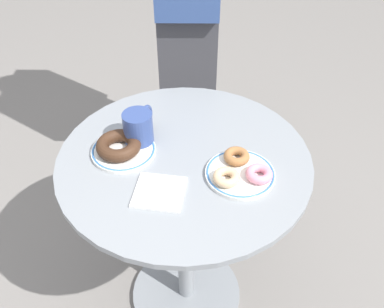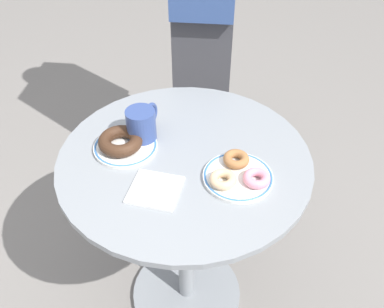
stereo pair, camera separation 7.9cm
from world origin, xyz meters
name	(u,v)px [view 2 (the right image)]	position (x,y,z in m)	size (l,w,h in m)	color
ground_plane	(187,295)	(0.00, 0.00, -0.01)	(7.00, 7.00, 0.02)	gray
cafe_table	(185,215)	(0.00, 0.00, 0.47)	(0.70, 0.70, 0.72)	gray
plate_left	(126,146)	(-0.16, -0.04, 0.72)	(0.18, 0.18, 0.01)	white
plate_right	(238,177)	(0.16, -0.02, 0.72)	(0.18, 0.18, 0.01)	white
donut_chocolate	(120,141)	(-0.17, -0.05, 0.75)	(0.12, 0.12, 0.04)	#422819
donut_pink_frosted	(257,178)	(0.21, -0.02, 0.74)	(0.07, 0.07, 0.02)	pink
donut_cinnamon	(236,159)	(0.14, 0.03, 0.74)	(0.07, 0.07, 0.02)	#A36B3D
donut_glazed	(223,179)	(0.14, -0.06, 0.74)	(0.07, 0.07, 0.02)	#E0B789
paper_napkin	(155,190)	(-0.01, -0.15, 0.72)	(0.12, 0.12, 0.01)	white
coffee_mug	(142,125)	(-0.14, 0.01, 0.77)	(0.08, 0.13, 0.10)	#334784
person_figure	(206,8)	(-0.25, 0.68, 0.84)	(0.37, 0.51, 1.71)	#3D3D42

